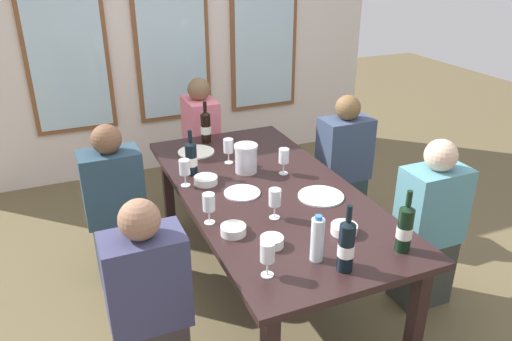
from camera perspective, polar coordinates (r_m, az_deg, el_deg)
ground_plane at (r=3.45m, az=1.23°, el=-13.21°), size 12.00×12.00×0.00m
back_wall_with_windows at (r=4.92m, az=-9.87°, el=16.52°), size 4.22×0.10×2.90m
dining_table at (r=3.09m, az=1.34°, el=-3.37°), size 1.02×2.10×0.74m
white_plate_0 at (r=3.00m, az=-1.60°, el=-2.59°), size 0.22×0.22×0.01m
white_plate_1 at (r=3.61m, az=-6.89°, el=2.14°), size 0.26×0.26×0.01m
white_plate_2 at (r=2.99m, az=7.46°, el=-2.94°), size 0.27×0.27×0.01m
metal_pitcher at (r=3.25m, az=-1.16°, el=1.42°), size 0.16×0.16×0.19m
wine_bottle_0 at (r=3.23m, az=-7.45°, el=1.45°), size 0.08×0.08×0.31m
wine_bottle_1 at (r=2.52m, az=16.74°, el=-6.33°), size 0.08×0.08×0.33m
wine_bottle_2 at (r=3.76m, az=-5.79°, el=5.03°), size 0.08×0.08×0.32m
wine_bottle_3 at (r=2.31m, az=10.34°, el=-8.45°), size 0.08×0.08×0.34m
tasting_bowl_0 at (r=3.13m, az=-5.79°, el=-1.11°), size 0.15×0.15×0.05m
tasting_bowl_1 at (r=2.60m, az=-2.62°, el=-6.83°), size 0.13×0.13×0.05m
tasting_bowl_2 at (r=2.50m, az=1.84°, el=-8.16°), size 0.12×0.12×0.05m
tasting_bowl_3 at (r=2.64m, az=10.08°, el=-6.62°), size 0.14×0.14×0.05m
water_bottle at (r=2.37m, az=7.05°, el=-7.83°), size 0.06×0.06×0.24m
wine_glass_0 at (r=2.70m, az=2.18°, el=-3.28°), size 0.07×0.07×0.17m
wine_glass_1 at (r=3.22m, az=3.22°, el=1.54°), size 0.07×0.07×0.17m
wine_glass_2 at (r=2.66m, az=-5.44°, el=-3.82°), size 0.07×0.07×0.17m
wine_glass_3 at (r=3.38m, az=-3.19°, el=2.78°), size 0.07×0.07×0.17m
wine_glass_4 at (r=3.08m, az=-8.21°, el=0.31°), size 0.07×0.07×0.17m
wine_glass_5 at (r=2.25m, az=1.33°, el=-9.43°), size 0.07×0.07×0.17m
seated_person_0 at (r=3.41m, az=-15.83°, el=-4.22°), size 0.38×0.24×1.11m
seated_person_1 at (r=3.91m, az=9.98°, el=0.27°), size 0.38×0.24×1.11m
seated_person_2 at (r=2.52m, az=-12.15°, el=-15.16°), size 0.38×0.24×1.11m
seated_person_3 at (r=3.24m, az=19.20°, el=-6.34°), size 0.38×0.24×1.11m
seated_person_4 at (r=4.34m, az=-6.27°, el=3.02°), size 0.24×0.38×1.11m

